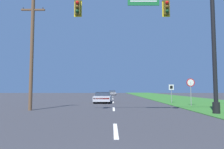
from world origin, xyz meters
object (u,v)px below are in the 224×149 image
(far_car, at_px, (111,93))
(stop_sign, at_px, (190,86))
(utility_pole_near, at_px, (31,51))
(route_sign_post, at_px, (170,89))
(car_ahead, at_px, (102,97))
(signal_mast, at_px, (175,32))

(far_car, height_order, stop_sign, stop_sign)
(stop_sign, bearing_deg, utility_pole_near, -164.23)
(stop_sign, xyz_separation_m, route_sign_post, (-0.63, 3.94, -0.34))
(utility_pole_near, bearing_deg, car_ahead, 59.12)
(stop_sign, bearing_deg, far_car, 101.53)
(car_ahead, bearing_deg, signal_mast, -63.89)
(signal_mast, distance_m, utility_pole_near, 10.39)
(far_car, distance_m, route_sign_post, 32.04)
(car_ahead, distance_m, route_sign_post, 7.81)
(route_sign_post, xyz_separation_m, utility_pole_near, (-12.70, -7.71, 2.87))
(signal_mast, xyz_separation_m, stop_sign, (3.22, 5.95, -3.37))
(car_ahead, relative_size, far_car, 0.94)
(signal_mast, bearing_deg, utility_pole_near, 167.82)
(stop_sign, height_order, route_sign_post, stop_sign)
(signal_mast, distance_m, stop_sign, 7.56)
(car_ahead, height_order, route_sign_post, route_sign_post)
(stop_sign, bearing_deg, route_sign_post, 99.14)
(far_car, bearing_deg, car_ahead, -92.17)
(car_ahead, bearing_deg, far_car, 87.83)
(route_sign_post, bearing_deg, car_ahead, 175.51)
(signal_mast, bearing_deg, far_car, 95.51)
(signal_mast, xyz_separation_m, route_sign_post, (2.58, 9.89, -3.71))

